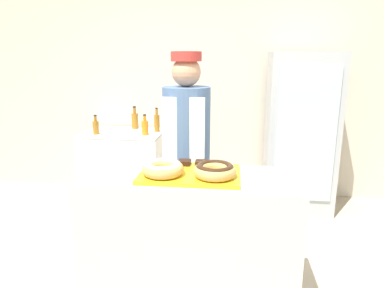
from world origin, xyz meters
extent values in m
cube|color=beige|center=(0.00, 2.13, 1.35)|extent=(8.00, 0.06, 2.70)
cube|color=beige|center=(0.00, 0.00, 0.46)|extent=(1.34, 0.52, 0.92)
cube|color=yellow|center=(0.00, 0.00, 0.93)|extent=(0.61, 0.41, 0.02)
torus|color=tan|center=(-0.16, -0.07, 0.98)|extent=(0.26, 0.26, 0.07)
torus|color=beige|center=(-0.16, -0.07, 1.00)|extent=(0.23, 0.23, 0.05)
torus|color=tan|center=(0.16, -0.07, 0.98)|extent=(0.26, 0.26, 0.07)
torus|color=#331E0F|center=(0.16, -0.07, 1.00)|extent=(0.23, 0.23, 0.05)
cube|color=black|center=(-0.06, 0.15, 0.96)|extent=(0.08, 0.08, 0.03)
cube|color=black|center=(0.06, 0.15, 0.96)|extent=(0.08, 0.08, 0.03)
cylinder|color=#4C4C51|center=(-0.11, 0.60, 0.41)|extent=(0.27, 0.27, 0.81)
cylinder|color=#4C6B99|center=(-0.11, 0.60, 1.12)|extent=(0.37, 0.37, 0.61)
cube|color=white|center=(-0.11, 0.43, 0.72)|extent=(0.32, 0.02, 1.28)
sphere|color=tan|center=(-0.11, 0.60, 1.54)|extent=(0.22, 0.22, 0.22)
cylinder|color=#B2332D|center=(-0.11, 0.60, 1.65)|extent=(0.23, 0.23, 0.07)
cube|color=#ADB2B7|center=(0.98, 1.74, 0.85)|extent=(0.71, 0.58, 1.70)
cube|color=silver|center=(0.98, 1.44, 0.89)|extent=(0.58, 0.02, 1.36)
cube|color=white|center=(-1.01, 1.74, 0.41)|extent=(0.91, 0.66, 0.81)
cube|color=gray|center=(-1.01, 1.74, 0.79)|extent=(0.91, 0.66, 0.01)
cylinder|color=#99661E|center=(-1.27, 1.59, 0.89)|extent=(0.07, 0.07, 0.15)
cylinder|color=#99661E|center=(-1.27, 1.59, 0.99)|extent=(0.03, 0.03, 0.06)
cylinder|color=black|center=(-1.27, 1.59, 1.03)|extent=(0.03, 0.03, 0.01)
cylinder|color=#99661E|center=(-0.92, 1.95, 0.91)|extent=(0.08, 0.08, 0.19)
cylinder|color=#99661E|center=(-0.92, 1.95, 1.04)|extent=(0.04, 0.04, 0.07)
cylinder|color=black|center=(-0.92, 1.95, 1.08)|extent=(0.04, 0.04, 0.01)
cylinder|color=#99661E|center=(-0.62, 1.82, 0.91)|extent=(0.06, 0.06, 0.19)
cylinder|color=#99661E|center=(-0.62, 1.82, 1.04)|extent=(0.03, 0.03, 0.07)
cylinder|color=black|center=(-0.62, 1.82, 1.09)|extent=(0.03, 0.03, 0.01)
cylinder|color=orange|center=(-0.71, 1.62, 0.89)|extent=(0.07, 0.07, 0.16)
cylinder|color=orange|center=(-0.71, 1.62, 1.00)|extent=(0.03, 0.03, 0.06)
cylinder|color=black|center=(-0.71, 1.62, 1.04)|extent=(0.04, 0.04, 0.01)
camera|label=1|loc=(0.26, -2.00, 1.62)|focal=32.00mm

